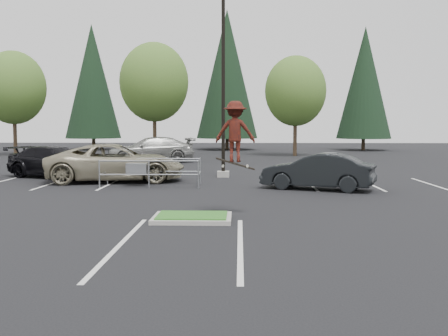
{
  "coord_description": "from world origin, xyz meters",
  "views": [
    {
      "loc": [
        1.33,
        -14.53,
        2.71
      ],
      "look_at": [
        0.85,
        1.5,
        1.35
      ],
      "focal_mm": 42.0,
      "sensor_mm": 36.0,
      "label": 1
    }
  ],
  "objects_px": {
    "decid_c": "(295,93)",
    "car_r_charc": "(318,171)",
    "car_l_black": "(55,162)",
    "conif_b": "(227,74)",
    "car_far_silver": "(152,150)",
    "cart_corral": "(140,169)",
    "skateboarder": "(235,132)",
    "car_l_tan": "(115,163)",
    "conif_a": "(92,81)",
    "decid_b": "(154,85)",
    "decid_a": "(14,90)",
    "light_pole": "(223,87)",
    "conif_c": "(365,83)"
  },
  "relations": [
    {
      "from": "conif_a",
      "to": "car_far_silver",
      "type": "relative_size",
      "value": 2.13
    },
    {
      "from": "light_pole",
      "to": "car_r_charc",
      "type": "distance_m",
      "value": 7.44
    },
    {
      "from": "decid_a",
      "to": "car_l_black",
      "type": "height_order",
      "value": "decid_a"
    },
    {
      "from": "light_pole",
      "to": "conif_b",
      "type": "distance_m",
      "value": 28.69
    },
    {
      "from": "conif_b",
      "to": "decid_b",
      "type": "bearing_deg",
      "value": -121.09
    },
    {
      "from": "cart_corral",
      "to": "skateboarder",
      "type": "xyz_separation_m",
      "value": [
        4.18,
        -6.99,
        1.71
      ]
    },
    {
      "from": "car_far_silver",
      "to": "skateboarder",
      "type": "bearing_deg",
      "value": -0.24
    },
    {
      "from": "conif_a",
      "to": "conif_c",
      "type": "xyz_separation_m",
      "value": [
        28.0,
        -0.5,
        -0.25
      ]
    },
    {
      "from": "decid_a",
      "to": "car_r_charc",
      "type": "distance_m",
      "value": 32.56
    },
    {
      "from": "decid_a",
      "to": "conif_b",
      "type": "bearing_deg",
      "value": 30.17
    },
    {
      "from": "conif_c",
      "to": "car_r_charc",
      "type": "relative_size",
      "value": 2.74
    },
    {
      "from": "decid_c",
      "to": "car_far_silver",
      "type": "xyz_separation_m",
      "value": [
        -10.83,
        -7.83,
        -4.37
      ]
    },
    {
      "from": "conif_b",
      "to": "car_far_silver",
      "type": "bearing_deg",
      "value": -104.67
    },
    {
      "from": "skateboarder",
      "to": "car_l_tan",
      "type": "bearing_deg",
      "value": -51.83
    },
    {
      "from": "decid_a",
      "to": "conif_b",
      "type": "relative_size",
      "value": 0.61
    },
    {
      "from": "light_pole",
      "to": "conif_c",
      "type": "distance_m",
      "value": 30.72
    },
    {
      "from": "cart_corral",
      "to": "skateboarder",
      "type": "distance_m",
      "value": 8.32
    },
    {
      "from": "conif_b",
      "to": "car_l_tan",
      "type": "height_order",
      "value": "conif_b"
    },
    {
      "from": "conif_b",
      "to": "decid_c",
      "type": "bearing_deg",
      "value": -60.68
    },
    {
      "from": "car_l_tan",
      "to": "car_r_charc",
      "type": "relative_size",
      "value": 1.4
    },
    {
      "from": "conif_a",
      "to": "decid_a",
      "type": "bearing_deg",
      "value": -111.91
    },
    {
      "from": "decid_b",
      "to": "decid_a",
      "type": "bearing_deg",
      "value": -177.61
    },
    {
      "from": "decid_a",
      "to": "car_l_tan",
      "type": "xyz_separation_m",
      "value": [
        13.51,
        -20.29,
        -4.7
      ]
    },
    {
      "from": "car_far_silver",
      "to": "conif_b",
      "type": "bearing_deg",
      "value": 149.03
    },
    {
      "from": "car_r_charc",
      "to": "car_far_silver",
      "type": "relative_size",
      "value": 0.75
    },
    {
      "from": "conif_c",
      "to": "car_r_charc",
      "type": "bearing_deg",
      "value": -106.23
    },
    {
      "from": "decid_c",
      "to": "conif_a",
      "type": "height_order",
      "value": "conif_a"
    },
    {
      "from": "decid_c",
      "to": "car_r_charc",
      "type": "bearing_deg",
      "value": -93.61
    },
    {
      "from": "decid_a",
      "to": "cart_corral",
      "type": "height_order",
      "value": "decid_a"
    },
    {
      "from": "conif_a",
      "to": "conif_b",
      "type": "bearing_deg",
      "value": 2.05
    },
    {
      "from": "conif_a",
      "to": "car_l_black",
      "type": "bearing_deg",
      "value": -78.11
    },
    {
      "from": "conif_c",
      "to": "decid_b",
      "type": "bearing_deg",
      "value": -155.86
    },
    {
      "from": "decid_b",
      "to": "conif_c",
      "type": "relative_size",
      "value": 0.77
    },
    {
      "from": "conif_a",
      "to": "car_r_charc",
      "type": "xyz_separation_m",
      "value": [
        18.55,
        -32.94,
        -6.35
      ]
    },
    {
      "from": "decid_b",
      "to": "decid_c",
      "type": "xyz_separation_m",
      "value": [
        12.0,
        -0.7,
        -0.79
      ]
    },
    {
      "from": "conif_a",
      "to": "car_r_charc",
      "type": "distance_m",
      "value": 38.34
    },
    {
      "from": "light_pole",
      "to": "cart_corral",
      "type": "distance_m",
      "value": 6.53
    },
    {
      "from": "car_l_tan",
      "to": "car_l_black",
      "type": "relative_size",
      "value": 1.17
    },
    {
      "from": "decid_b",
      "to": "car_far_silver",
      "type": "bearing_deg",
      "value": -82.22
    },
    {
      "from": "car_l_tan",
      "to": "car_far_silver",
      "type": "xyz_separation_m",
      "value": [
        -0.34,
        12.26,
        -0.0
      ]
    },
    {
      "from": "skateboarder",
      "to": "car_l_black",
      "type": "relative_size",
      "value": 0.38
    },
    {
      "from": "decid_a",
      "to": "skateboarder",
      "type": "relative_size",
      "value": 4.35
    },
    {
      "from": "decid_c",
      "to": "car_l_black",
      "type": "height_order",
      "value": "decid_c"
    },
    {
      "from": "decid_b",
      "to": "car_r_charc",
      "type": "bearing_deg",
      "value": -65.77
    },
    {
      "from": "conif_a",
      "to": "conif_c",
      "type": "distance_m",
      "value": 28.01
    },
    {
      "from": "light_pole",
      "to": "car_r_charc",
      "type": "bearing_deg",
      "value": -50.65
    },
    {
      "from": "decid_c",
      "to": "car_r_charc",
      "type": "xyz_separation_m",
      "value": [
        -1.44,
        -22.78,
        -4.5
      ]
    },
    {
      "from": "decid_b",
      "to": "conif_a",
      "type": "xyz_separation_m",
      "value": [
        -7.99,
        9.47,
        1.05
      ]
    },
    {
      "from": "light_pole",
      "to": "car_r_charc",
      "type": "height_order",
      "value": "light_pole"
    },
    {
      "from": "decid_c",
      "to": "skateboarder",
      "type": "bearing_deg",
      "value": -99.43
    }
  ]
}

